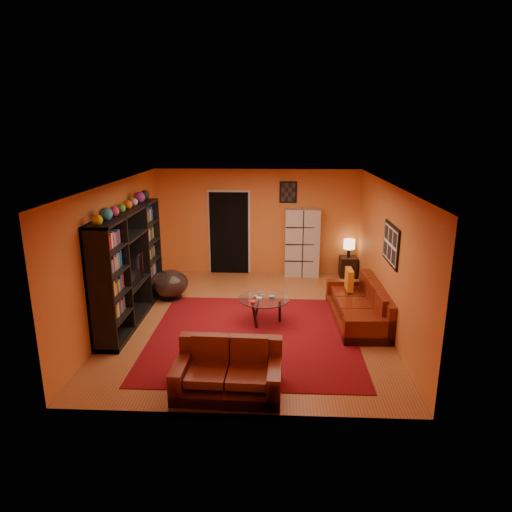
{
  "coord_description": "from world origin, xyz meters",
  "views": [
    {
      "loc": [
        0.5,
        -8.08,
        3.55
      ],
      "look_at": [
        0.11,
        0.1,
        1.24
      ],
      "focal_mm": 32.0,
      "sensor_mm": 36.0,
      "label": 1
    }
  ],
  "objects_px": {
    "entertainment_unit": "(129,266)",
    "storage_cabinet": "(302,243)",
    "table_lamp": "(349,245)",
    "sofa": "(363,306)",
    "coffee_table": "(264,301)",
    "loveseat": "(229,371)",
    "side_table": "(348,267)",
    "tv": "(131,271)",
    "bowl_chair": "(170,284)"
  },
  "relations": [
    {
      "from": "bowl_chair",
      "to": "table_lamp",
      "type": "relative_size",
      "value": 1.73
    },
    {
      "from": "tv",
      "to": "table_lamp",
      "type": "height_order",
      "value": "tv"
    },
    {
      "from": "bowl_chair",
      "to": "table_lamp",
      "type": "distance_m",
      "value": 4.4
    },
    {
      "from": "side_table",
      "to": "coffee_table",
      "type": "bearing_deg",
      "value": -124.64
    },
    {
      "from": "entertainment_unit",
      "to": "loveseat",
      "type": "bearing_deg",
      "value": -48.72
    },
    {
      "from": "entertainment_unit",
      "to": "table_lamp",
      "type": "bearing_deg",
      "value": 31.29
    },
    {
      "from": "sofa",
      "to": "coffee_table",
      "type": "bearing_deg",
      "value": -176.43
    },
    {
      "from": "loveseat",
      "to": "storage_cabinet",
      "type": "height_order",
      "value": "storage_cabinet"
    },
    {
      "from": "entertainment_unit",
      "to": "tv",
      "type": "xyz_separation_m",
      "value": [
        0.05,
        -0.1,
        -0.07
      ]
    },
    {
      "from": "side_table",
      "to": "loveseat",
      "type": "bearing_deg",
      "value": -114.93
    },
    {
      "from": "entertainment_unit",
      "to": "storage_cabinet",
      "type": "xyz_separation_m",
      "value": [
        3.39,
        2.8,
        -0.21
      ]
    },
    {
      "from": "entertainment_unit",
      "to": "sofa",
      "type": "height_order",
      "value": "entertainment_unit"
    },
    {
      "from": "entertainment_unit",
      "to": "table_lamp",
      "type": "relative_size",
      "value": 6.74
    },
    {
      "from": "loveseat",
      "to": "side_table",
      "type": "distance_m",
      "value": 5.7
    },
    {
      "from": "loveseat",
      "to": "coffee_table",
      "type": "distance_m",
      "value": 2.34
    },
    {
      "from": "loveseat",
      "to": "coffee_table",
      "type": "height_order",
      "value": "loveseat"
    },
    {
      "from": "table_lamp",
      "to": "entertainment_unit",
      "type": "bearing_deg",
      "value": -148.71
    },
    {
      "from": "sofa",
      "to": "loveseat",
      "type": "distance_m",
      "value": 3.39
    },
    {
      "from": "entertainment_unit",
      "to": "coffee_table",
      "type": "relative_size",
      "value": 3.15
    },
    {
      "from": "bowl_chair",
      "to": "storage_cabinet",
      "type": "bearing_deg",
      "value": 30.98
    },
    {
      "from": "coffee_table",
      "to": "side_table",
      "type": "xyz_separation_m",
      "value": [
        1.98,
        2.87,
        -0.19
      ]
    },
    {
      "from": "entertainment_unit",
      "to": "coffee_table",
      "type": "bearing_deg",
      "value": -2.62
    },
    {
      "from": "sofa",
      "to": "tv",
      "type": "bearing_deg",
      "value": 179.95
    },
    {
      "from": "tv",
      "to": "sofa",
      "type": "relative_size",
      "value": 0.4
    },
    {
      "from": "table_lamp",
      "to": "tv",
      "type": "bearing_deg",
      "value": -147.53
    },
    {
      "from": "entertainment_unit",
      "to": "table_lamp",
      "type": "xyz_separation_m",
      "value": [
        4.53,
        2.75,
        -0.24
      ]
    },
    {
      "from": "coffee_table",
      "to": "table_lamp",
      "type": "xyz_separation_m",
      "value": [
        1.98,
        2.87,
        0.38
      ]
    },
    {
      "from": "tv",
      "to": "bowl_chair",
      "type": "distance_m",
      "value": 1.4
    },
    {
      "from": "tv",
      "to": "table_lamp",
      "type": "relative_size",
      "value": 2.03
    },
    {
      "from": "storage_cabinet",
      "to": "coffee_table",
      "type": "bearing_deg",
      "value": -104.15
    },
    {
      "from": "tv",
      "to": "sofa",
      "type": "distance_m",
      "value": 4.42
    },
    {
      "from": "tv",
      "to": "storage_cabinet",
      "type": "bearing_deg",
      "value": -49.09
    },
    {
      "from": "bowl_chair",
      "to": "side_table",
      "type": "bearing_deg",
      "value": 22.75
    },
    {
      "from": "coffee_table",
      "to": "side_table",
      "type": "relative_size",
      "value": 1.91
    },
    {
      "from": "sofa",
      "to": "side_table",
      "type": "xyz_separation_m",
      "value": [
        0.11,
        2.67,
        -0.03
      ]
    },
    {
      "from": "loveseat",
      "to": "side_table",
      "type": "bearing_deg",
      "value": -23.17
    },
    {
      "from": "entertainment_unit",
      "to": "loveseat",
      "type": "distance_m",
      "value": 3.31
    },
    {
      "from": "bowl_chair",
      "to": "loveseat",
      "type": "bearing_deg",
      "value": -64.9
    },
    {
      "from": "coffee_table",
      "to": "storage_cabinet",
      "type": "bearing_deg",
      "value": 73.78
    },
    {
      "from": "tv",
      "to": "storage_cabinet",
      "type": "distance_m",
      "value": 4.43
    },
    {
      "from": "storage_cabinet",
      "to": "entertainment_unit",
      "type": "bearing_deg",
      "value": -138.4
    },
    {
      "from": "entertainment_unit",
      "to": "table_lamp",
      "type": "height_order",
      "value": "entertainment_unit"
    },
    {
      "from": "sofa",
      "to": "side_table",
      "type": "relative_size",
      "value": 4.48
    },
    {
      "from": "coffee_table",
      "to": "storage_cabinet",
      "type": "distance_m",
      "value": 3.06
    },
    {
      "from": "sofa",
      "to": "storage_cabinet",
      "type": "relative_size",
      "value": 1.34
    },
    {
      "from": "tv",
      "to": "loveseat",
      "type": "bearing_deg",
      "value": -138.24
    },
    {
      "from": "loveseat",
      "to": "coffee_table",
      "type": "xyz_separation_m",
      "value": [
        0.42,
        2.3,
        0.15
      ]
    },
    {
      "from": "bowl_chair",
      "to": "table_lamp",
      "type": "bearing_deg",
      "value": 22.75
    },
    {
      "from": "entertainment_unit",
      "to": "sofa",
      "type": "relative_size",
      "value": 1.34
    },
    {
      "from": "sofa",
      "to": "bowl_chair",
      "type": "distance_m",
      "value": 4.04
    }
  ]
}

